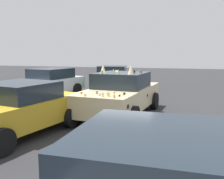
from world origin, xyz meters
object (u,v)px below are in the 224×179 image
at_px(parked_sedan_near_left, 113,78).
at_px(parked_sedan_behind_right, 16,109).
at_px(parked_sedan_near_right, 48,83).
at_px(art_car_decorated, 120,94).

relative_size(parked_sedan_near_left, parked_sedan_behind_right, 1.04).
bearing_deg(parked_sedan_near_left, parked_sedan_near_right, 134.21).
xyz_separation_m(art_car_decorated, parked_sedan_near_right, (2.69, 4.50, -0.03)).
distance_m(parked_sedan_near_left, parked_sedan_behind_right, 9.09).
distance_m(art_car_decorated, parked_sedan_behind_right, 3.69).
bearing_deg(parked_sedan_near_right, parked_sedan_near_left, 155.36).
distance_m(parked_sedan_near_left, parked_sedan_near_right, 4.16).
height_order(parked_sedan_near_left, parked_sedan_near_right, parked_sedan_near_left).
height_order(art_car_decorated, parked_sedan_near_right, art_car_decorated).
bearing_deg(art_car_decorated, parked_sedan_near_right, -115.66).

